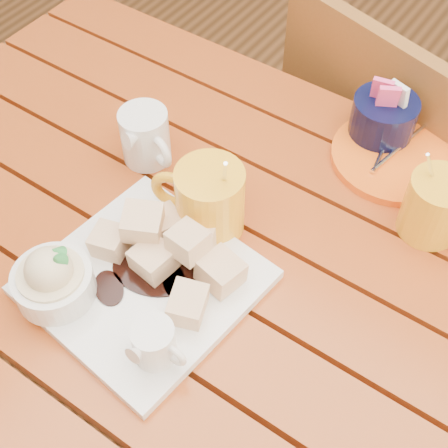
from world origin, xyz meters
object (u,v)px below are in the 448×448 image
Objects in this scene: coffee_mug_left at (208,199)px; coffee_mug_right at (437,207)px; chair_far at (382,167)px; table at (209,286)px; dessert_plate at (124,277)px; orange_saucer at (395,157)px.

coffee_mug_left is 1.12× the size of coffee_mug_right.
coffee_mug_left is 0.19× the size of chair_far.
chair_far is at bearing 131.19° from coffee_mug_right.
coffee_mug_left is (-0.02, 0.03, 0.16)m from table.
table is at bearing 98.18° from chair_far.
coffee_mug_left reaches higher than chair_far.
dessert_plate is 0.73m from chair_far.
chair_far is (-0.18, 0.33, -0.31)m from coffee_mug_right.
coffee_mug_right is at bearing -45.28° from orange_saucer.
table is at bearing 69.53° from dessert_plate.
orange_saucer is at bearing 64.14° from table.
coffee_mug_right is at bearing 133.52° from chair_far.
chair_far reaches higher than orange_saucer.
table is at bearing -115.86° from orange_saucer.
table is 0.36m from coffee_mug_right.
chair_far is (0.07, 0.54, -0.16)m from table.
dessert_plate is 0.34× the size of chair_far.
chair_far is (-0.08, 0.23, -0.27)m from orange_saucer.
dessert_plate is 0.16m from coffee_mug_left.
dessert_plate is 1.81× the size of coffee_mug_left.
coffee_mug_right reaches higher than orange_saucer.
table is at bearing -72.63° from coffee_mug_left.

